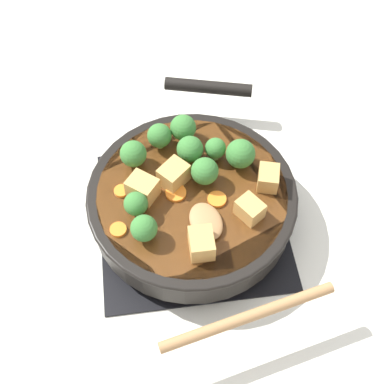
{
  "coord_description": "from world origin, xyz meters",
  "views": [
    {
      "loc": [
        0.47,
        -0.06,
        0.78
      ],
      "look_at": [
        0.0,
        0.0,
        0.08
      ],
      "focal_mm": 50.0,
      "sensor_mm": 36.0,
      "label": 1
    }
  ],
  "objects": [
    {
      "name": "broccoli_floret_north_edge",
      "position": [
        -0.11,
        -0.0,
        0.11
      ],
      "size": [
        0.04,
        0.04,
        0.05
      ],
      "color": "#709956",
      "rests_on": "skillet_pan"
    },
    {
      "name": "broccoli_floret_south_cluster",
      "position": [
        0.03,
        -0.09,
        0.11
      ],
      "size": [
        0.04,
        0.04,
        0.04
      ],
      "color": "#709956",
      "rests_on": "skillet_pan"
    },
    {
      "name": "broccoli_floret_mid_floret",
      "position": [
        -0.02,
        0.02,
        0.11
      ],
      "size": [
        0.04,
        0.04,
        0.05
      ],
      "color": "#709956",
      "rests_on": "skillet_pan"
    },
    {
      "name": "wooden_spoon",
      "position": [
        0.15,
        0.03,
        0.09
      ],
      "size": [
        0.23,
        0.25,
        0.02
      ],
      "color": "#A87A4C",
      "rests_on": "skillet_pan"
    },
    {
      "name": "broccoli_floret_tall_stem",
      "position": [
        -0.07,
        -0.09,
        0.11
      ],
      "size": [
        0.04,
        0.04,
        0.05
      ],
      "color": "#709956",
      "rests_on": "skillet_pan"
    },
    {
      "name": "broccoli_floret_near_spoon",
      "position": [
        -0.06,
        0.05,
        0.11
      ],
      "size": [
        0.03,
        0.03,
        0.04
      ],
      "color": "#709956",
      "rests_on": "skillet_pan"
    },
    {
      "name": "carrot_slice_edge_slice",
      "position": [
        0.02,
        0.04,
        0.09
      ],
      "size": [
        0.03,
        0.03,
        0.01
      ],
      "primitive_type": "cylinder",
      "color": "orange",
      "rests_on": "skillet_pan"
    },
    {
      "name": "tofu_cube_near_handle",
      "position": [
        -0.02,
        -0.03,
        0.1
      ],
      "size": [
        0.06,
        0.06,
        0.04
      ],
      "primitive_type": "cube",
      "rotation": [
        0.0,
        0.0,
        5.44
      ],
      "color": "tan",
      "rests_on": "skillet_pan"
    },
    {
      "name": "broccoli_floret_east_rim",
      "position": [
        -0.04,
        0.08,
        0.11
      ],
      "size": [
        0.05,
        0.05,
        0.05
      ],
      "color": "#709956",
      "rests_on": "skillet_pan"
    },
    {
      "name": "carrot_slice_under_broccoli",
      "position": [
        -0.02,
        -0.11,
        0.09
      ],
      "size": [
        0.02,
        0.02,
        0.01
      ],
      "primitive_type": "cylinder",
      "color": "orange",
      "rests_on": "skillet_pan"
    },
    {
      "name": "broccoli_floret_west_rim",
      "position": [
        -0.1,
        -0.04,
        0.11
      ],
      "size": [
        0.04,
        0.04,
        0.05
      ],
      "color": "#709956",
      "rests_on": "skillet_pan"
    },
    {
      "name": "broccoli_floret_center_top",
      "position": [
        0.07,
        -0.08,
        0.11
      ],
      "size": [
        0.04,
        0.04,
        0.05
      ],
      "color": "#709956",
      "rests_on": "skillet_pan"
    },
    {
      "name": "broccoli_floret_small_inner",
      "position": [
        -0.06,
        0.01,
        0.11
      ],
      "size": [
        0.04,
        0.04,
        0.05
      ],
      "color": "#709956",
      "rests_on": "skillet_pan"
    },
    {
      "name": "ground_plane",
      "position": [
        0.0,
        0.0,
        0.0
      ],
      "size": [
        2.4,
        2.4,
        0.0
      ],
      "primitive_type": "plane",
      "color": "silver"
    },
    {
      "name": "skillet_pan",
      "position": [
        -0.0,
        0.0,
        0.06
      ],
      "size": [
        0.44,
        0.34,
        0.06
      ],
      "color": "black",
      "rests_on": "front_burner_grate"
    },
    {
      "name": "tofu_cube_west_chunk",
      "position": [
        0.05,
        0.08,
        0.1
      ],
      "size": [
        0.05,
        0.05,
        0.03
      ],
      "primitive_type": "cube",
      "rotation": [
        0.0,
        0.0,
        0.6
      ],
      "color": "tan",
      "rests_on": "skillet_pan"
    },
    {
      "name": "carrot_slice_near_center",
      "position": [
        0.05,
        -0.12,
        0.09
      ],
      "size": [
        0.03,
        0.03,
        0.01
      ],
      "primitive_type": "cylinder",
      "color": "orange",
      "rests_on": "skillet_pan"
    },
    {
      "name": "tofu_cube_back_piece",
      "position": [
        -0.0,
        0.12,
        0.1
      ],
      "size": [
        0.05,
        0.04,
        0.03
      ],
      "primitive_type": "cube",
      "rotation": [
        0.0,
        0.0,
        6.01
      ],
      "color": "tan",
      "rests_on": "skillet_pan"
    },
    {
      "name": "front_burner_grate",
      "position": [
        0.0,
        0.0,
        0.01
      ],
      "size": [
        0.31,
        0.31,
        0.03
      ],
      "color": "black",
      "rests_on": "ground_plane"
    },
    {
      "name": "tofu_cube_center_large",
      "position": [
        -0.01,
        -0.08,
        0.1
      ],
      "size": [
        0.05,
        0.06,
        0.04
      ],
      "primitive_type": "cube",
      "rotation": [
        0.0,
        0.0,
        4.04
      ],
      "color": "tan",
      "rests_on": "skillet_pan"
    },
    {
      "name": "tofu_cube_east_chunk",
      "position": [
        0.1,
        -0.0,
        0.1
      ],
      "size": [
        0.04,
        0.04,
        0.03
      ],
      "primitive_type": "cube",
      "rotation": [
        0.0,
        0.0,
        0.0
      ],
      "color": "tan",
      "rests_on": "skillet_pan"
    },
    {
      "name": "carrot_slice_orange_thin",
      "position": [
        0.0,
        -0.03,
        0.09
      ],
      "size": [
        0.03,
        0.03,
        0.01
      ],
      "primitive_type": "cylinder",
      "color": "orange",
      "rests_on": "skillet_pan"
    }
  ]
}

